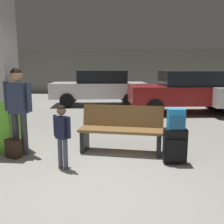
% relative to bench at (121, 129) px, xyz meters
% --- Properties ---
extents(ground_plane, '(18.00, 18.00, 0.10)m').
position_rel_bench_xyz_m(ground_plane, '(-0.35, 2.29, -0.49)').
color(ground_plane, gray).
extents(garage_back_wall, '(18.00, 0.12, 2.80)m').
position_rel_bench_xyz_m(garage_back_wall, '(-0.35, 11.15, 0.96)').
color(garage_back_wall, slate).
rests_on(garage_back_wall, ground_plane).
extents(bench, '(1.64, 0.65, 0.89)m').
position_rel_bench_xyz_m(bench, '(0.00, 0.00, 0.00)').
color(bench, brown).
rests_on(bench, ground_plane).
extents(suitcase, '(0.39, 0.25, 0.60)m').
position_rel_bench_xyz_m(suitcase, '(0.94, -0.55, -0.12)').
color(suitcase, black).
rests_on(suitcase, ground_plane).
extents(backpack_bright, '(0.29, 0.21, 0.34)m').
position_rel_bench_xyz_m(backpack_bright, '(0.94, -0.56, 0.33)').
color(backpack_bright, '#268CD8').
rests_on(backpack_bright, suitcase).
extents(child, '(0.32, 0.26, 1.04)m').
position_rel_bench_xyz_m(child, '(-0.89, -0.94, 0.20)').
color(child, '#4C5160').
rests_on(child, ground_plane).
extents(adult, '(0.55, 0.23, 1.61)m').
position_rel_bench_xyz_m(adult, '(-1.87, -0.36, 0.55)').
color(adult, '#38383D').
rests_on(adult, ground_plane).
extents(backpack_dark_floor, '(0.32, 0.28, 0.34)m').
position_rel_bench_xyz_m(backpack_dark_floor, '(-1.93, -0.53, -0.28)').
color(backpack_dark_floor, black).
rests_on(backpack_dark_floor, ground_plane).
extents(parked_car_near, '(4.28, 2.20, 1.51)m').
position_rel_bench_xyz_m(parked_car_near, '(2.16, 4.51, 0.36)').
color(parked_car_near, maroon).
rests_on(parked_car_near, ground_plane).
extents(parked_car_far, '(4.30, 2.25, 1.51)m').
position_rel_bench_xyz_m(parked_car_far, '(-1.30, 6.18, 0.36)').
color(parked_car_far, silver).
rests_on(parked_car_far, ground_plane).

